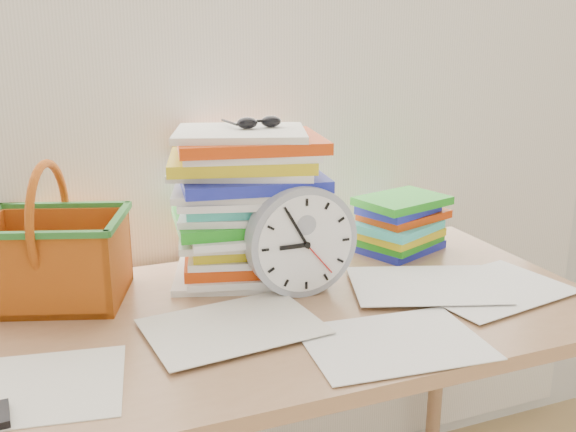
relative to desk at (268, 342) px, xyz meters
name	(u,v)px	position (x,y,z in m)	size (l,w,h in m)	color
curtain	(211,32)	(0.00, 0.38, 0.62)	(2.40, 0.01, 2.50)	white
desk	(268,342)	(0.00, 0.00, 0.00)	(1.40, 0.70, 0.75)	#986B47
paper_stack	(249,204)	(0.03, 0.20, 0.25)	(0.34, 0.28, 0.34)	white
clock	(301,241)	(0.10, 0.05, 0.20)	(0.24, 0.24, 0.05)	#959AA5
sunglasses	(259,122)	(0.06, 0.20, 0.43)	(0.12, 0.10, 0.03)	black
book_stack	(400,224)	(0.44, 0.22, 0.15)	(0.24, 0.19, 0.14)	white
basket	(51,234)	(-0.40, 0.21, 0.22)	(0.29, 0.23, 0.29)	#BE5712
scattered_papers	(268,306)	(0.00, 0.00, 0.08)	(1.26, 0.42, 0.02)	white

